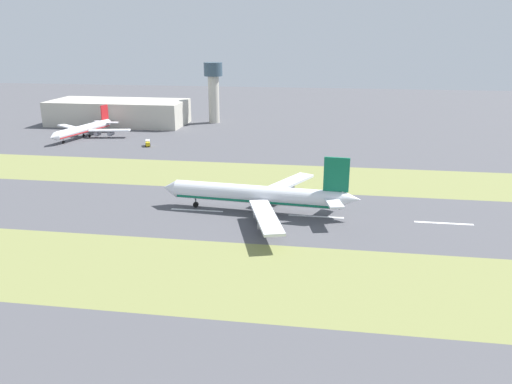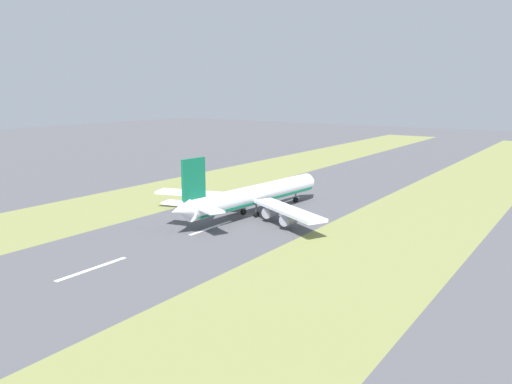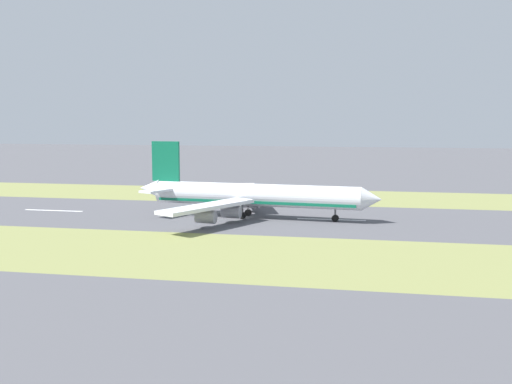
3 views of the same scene
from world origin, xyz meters
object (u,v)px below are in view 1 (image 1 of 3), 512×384
at_px(airplane_main_jet, 262,195).
at_px(terminal_building, 119,112).
at_px(airplane_parked_apron, 85,129).
at_px(service_truck, 148,143).
at_px(control_tower, 213,86).

bearing_deg(airplane_main_jet, terminal_building, 37.09).
bearing_deg(terminal_building, airplane_parked_apron, 177.67).
distance_m(airplane_parked_apron, service_truck, 47.06).
bearing_deg(airplane_main_jet, airplane_parked_apron, 47.01).
relative_size(terminal_building, service_truck, 13.63).
distance_m(airplane_main_jet, terminal_building, 191.69).
xyz_separation_m(control_tower, airplane_parked_apron, (-58.69, 61.95, -19.28)).
relative_size(airplane_main_jet, airplane_parked_apron, 1.28).
xyz_separation_m(airplane_main_jet, airplane_parked_apron, (109.38, 117.35, -1.27)).
height_order(airplane_parked_apron, service_truck, airplane_parked_apron).
distance_m(airplane_main_jet, service_truck, 118.06).
bearing_deg(terminal_building, airplane_main_jet, -142.91).
xyz_separation_m(terminal_building, control_tower, (15.16, -60.18, 16.32)).
height_order(airplane_main_jet, control_tower, control_tower).
bearing_deg(terminal_building, service_truck, -145.38).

